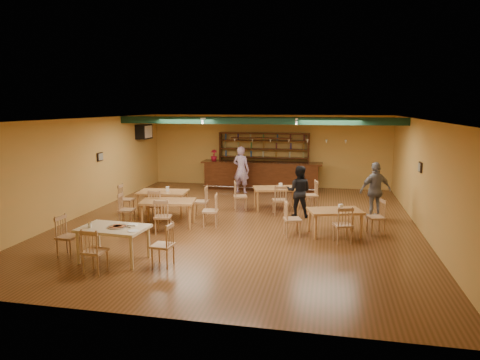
% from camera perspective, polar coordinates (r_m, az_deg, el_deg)
% --- Properties ---
extents(floor, '(12.00, 12.00, 0.00)m').
position_cam_1_polar(floor, '(12.86, 0.04, -5.52)').
color(floor, '#543618').
rests_on(floor, ground).
extents(ceiling_beam, '(10.00, 0.30, 0.25)m').
position_cam_1_polar(ceiling_beam, '(15.17, 2.19, 7.78)').
color(ceiling_beam, black).
rests_on(ceiling_beam, ceiling).
extents(track_rail_left, '(0.05, 2.50, 0.05)m').
position_cam_1_polar(track_rail_left, '(16.14, -3.83, 8.13)').
color(track_rail_left, white).
rests_on(track_rail_left, ceiling).
extents(track_rail_right, '(0.05, 2.50, 0.05)m').
position_cam_1_polar(track_rail_right, '(15.60, 7.69, 8.01)').
color(track_rail_right, white).
rests_on(track_rail_right, ceiling).
extents(ac_unit, '(0.34, 0.70, 0.48)m').
position_cam_1_polar(ac_unit, '(17.94, -12.45, 6.19)').
color(ac_unit, white).
rests_on(ac_unit, wall_left).
extents(picture_left, '(0.04, 0.34, 0.28)m').
position_cam_1_polar(picture_left, '(15.22, -17.85, 2.91)').
color(picture_left, black).
rests_on(picture_left, wall_left).
extents(picture_right, '(0.04, 0.34, 0.28)m').
position_cam_1_polar(picture_right, '(13.00, 22.52, 1.55)').
color(picture_right, black).
rests_on(picture_right, wall_right).
extents(bar_counter, '(4.87, 0.85, 1.13)m').
position_cam_1_polar(bar_counter, '(17.73, 2.80, 0.56)').
color(bar_counter, black).
rests_on(bar_counter, ground).
extents(back_bar_hutch, '(3.77, 0.40, 2.28)m').
position_cam_1_polar(back_bar_hutch, '(18.27, 3.12, 2.65)').
color(back_bar_hutch, black).
rests_on(back_bar_hutch, ground).
extents(poinsettia, '(0.33, 0.33, 0.46)m').
position_cam_1_polar(poinsettia, '(18.03, -3.43, 3.26)').
color(poinsettia, '#B31027').
rests_on(poinsettia, bar_counter).
extents(dining_table_a, '(1.58, 1.03, 0.75)m').
position_cam_1_polar(dining_table_a, '(13.83, -10.01, -2.98)').
color(dining_table_a, '#AE7D3D').
rests_on(dining_table_a, ground).
extents(dining_table_b, '(1.64, 1.25, 0.73)m').
position_cam_1_polar(dining_table_b, '(14.41, 4.71, -2.40)').
color(dining_table_b, '#AE7D3D').
rests_on(dining_table_b, ground).
extents(dining_table_c, '(1.61, 1.11, 0.74)m').
position_cam_1_polar(dining_table_c, '(12.52, -9.36, -4.32)').
color(dining_table_c, '#AE7D3D').
rests_on(dining_table_c, ground).
extents(dining_table_d, '(1.54, 1.17, 0.68)m').
position_cam_1_polar(dining_table_d, '(11.79, 12.26, -5.44)').
color(dining_table_d, '#AE7D3D').
rests_on(dining_table_d, ground).
extents(near_table, '(1.49, 1.01, 0.77)m').
position_cam_1_polar(near_table, '(10.03, -16.16, -8.04)').
color(near_table, beige).
rests_on(near_table, ground).
extents(pizza_tray, '(0.48, 0.48, 0.01)m').
position_cam_1_polar(pizza_tray, '(9.87, -15.74, -5.93)').
color(pizza_tray, silver).
rests_on(pizza_tray, near_table).
extents(parmesan_shaker, '(0.08, 0.08, 0.11)m').
position_cam_1_polar(parmesan_shaker, '(10.00, -19.04, -5.62)').
color(parmesan_shaker, '#EAE5C6').
rests_on(parmesan_shaker, near_table).
extents(napkin_stack, '(0.21, 0.16, 0.03)m').
position_cam_1_polar(napkin_stack, '(9.94, -13.88, -5.71)').
color(napkin_stack, white).
rests_on(napkin_stack, near_table).
extents(pizza_server, '(0.33, 0.22, 0.00)m').
position_cam_1_polar(pizza_server, '(9.85, -14.80, -5.87)').
color(pizza_server, silver).
rests_on(pizza_server, pizza_tray).
extents(side_plate, '(0.23, 0.23, 0.01)m').
position_cam_1_polar(side_plate, '(9.50, -13.82, -6.48)').
color(side_plate, white).
rests_on(side_plate, near_table).
extents(patron_bar, '(0.75, 0.59, 1.83)m').
position_cam_1_polar(patron_bar, '(16.99, 0.15, 1.37)').
color(patron_bar, '#83489C').
rests_on(patron_bar, ground).
extents(patron_right_a, '(0.82, 0.67, 1.58)m').
position_cam_1_polar(patron_right_a, '(13.47, 7.70, -1.46)').
color(patron_right_a, black).
rests_on(patron_right_a, ground).
extents(patron_right_b, '(1.09, 0.81, 1.72)m').
position_cam_1_polar(patron_right_b, '(13.70, 17.30, -1.33)').
color(patron_right_b, gray).
rests_on(patron_right_b, ground).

